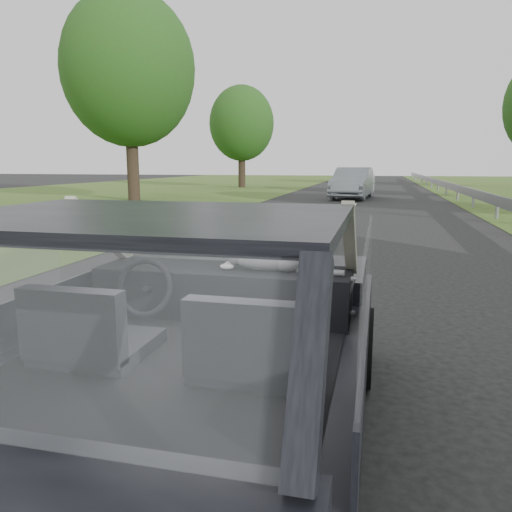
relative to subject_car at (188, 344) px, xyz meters
The scene contains 10 objects.
ground 0.72m from the subject_car, ahead, with size 140.00×140.00×0.00m, color #313131.
subject_car is the anchor object (origin of this frame).
dashboard 0.64m from the subject_car, 90.00° to the left, with size 1.58×0.45×0.30m, color black.
driver_seat 0.52m from the subject_car, 144.06° to the right, with size 0.50×0.72×0.42m, color black.
passenger_seat 0.52m from the subject_car, 35.94° to the right, with size 0.50×0.72×0.42m, color black.
steering_wheel 0.55m from the subject_car, 140.48° to the left, with size 0.36×0.36×0.04m, color black.
cat 0.75m from the subject_car, 66.12° to the left, with size 0.59×0.18×0.26m, color #959595.
other_car 22.17m from the subject_car, 90.79° to the left, with size 1.78×4.50×1.48m, color #9BA4AE.
tree_5 21.28m from the subject_car, 118.09° to the left, with size 5.78×5.78×8.75m, color #225E18, non-canonical shape.
tree_6 33.31m from the subject_car, 104.87° to the left, with size 4.48×4.48×6.78m, color #225E18, non-canonical shape.
Camera 1 is at (0.92, -2.30, 1.64)m, focal length 35.00 mm.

